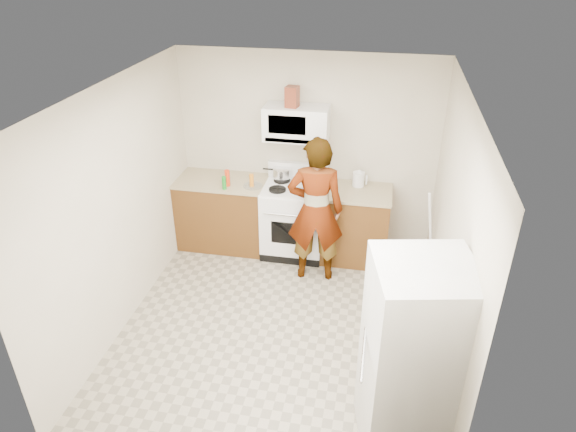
% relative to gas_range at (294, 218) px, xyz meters
% --- Properties ---
extents(floor, '(3.60, 3.60, 0.00)m').
position_rel_gas_range_xyz_m(floor, '(0.10, -1.48, -0.49)').
color(floor, gray).
rests_on(floor, ground).
extents(back_wall, '(3.20, 0.02, 2.50)m').
position_rel_gas_range_xyz_m(back_wall, '(0.10, 0.31, 0.76)').
color(back_wall, beige).
rests_on(back_wall, floor).
extents(right_wall, '(0.02, 3.60, 2.50)m').
position_rel_gas_range_xyz_m(right_wall, '(1.69, -1.48, 0.76)').
color(right_wall, beige).
rests_on(right_wall, floor).
extents(cabinet_left, '(1.12, 0.62, 0.90)m').
position_rel_gas_range_xyz_m(cabinet_left, '(-0.94, 0.01, -0.04)').
color(cabinet_left, brown).
rests_on(cabinet_left, floor).
extents(counter_left, '(1.14, 0.64, 0.03)m').
position_rel_gas_range_xyz_m(counter_left, '(-0.94, 0.01, 0.43)').
color(counter_left, tan).
rests_on(counter_left, cabinet_left).
extents(cabinet_right, '(0.80, 0.62, 0.90)m').
position_rel_gas_range_xyz_m(cabinet_right, '(0.78, 0.01, -0.04)').
color(cabinet_right, brown).
rests_on(cabinet_right, floor).
extents(counter_right, '(0.82, 0.64, 0.03)m').
position_rel_gas_range_xyz_m(counter_right, '(0.78, 0.01, 0.43)').
color(counter_right, tan).
rests_on(counter_right, cabinet_right).
extents(gas_range, '(0.76, 0.65, 1.13)m').
position_rel_gas_range_xyz_m(gas_range, '(0.00, 0.00, 0.00)').
color(gas_range, white).
rests_on(gas_range, floor).
extents(microwave, '(0.76, 0.38, 0.40)m').
position_rel_gas_range_xyz_m(microwave, '(0.00, 0.13, 1.21)').
color(microwave, white).
rests_on(microwave, back_wall).
extents(person, '(0.70, 0.50, 1.77)m').
position_rel_gas_range_xyz_m(person, '(0.34, -0.50, 0.40)').
color(person, tan).
rests_on(person, floor).
extents(fridge, '(0.83, 0.83, 1.70)m').
position_rel_gas_range_xyz_m(fridge, '(1.38, -2.64, 0.36)').
color(fridge, '#B8B9B5').
rests_on(fridge, floor).
extents(kettle, '(0.17, 0.17, 0.18)m').
position_rel_gas_range_xyz_m(kettle, '(0.77, 0.16, 0.54)').
color(kettle, silver).
rests_on(kettle, counter_right).
extents(jug, '(0.16, 0.16, 0.24)m').
position_rel_gas_range_xyz_m(jug, '(-0.05, 0.09, 1.53)').
color(jug, maroon).
rests_on(jug, microwave).
extents(saucepan, '(0.28, 0.28, 0.12)m').
position_rel_gas_range_xyz_m(saucepan, '(-0.19, 0.18, 0.53)').
color(saucepan, silver).
rests_on(saucepan, gas_range).
extents(tray, '(0.28, 0.21, 0.05)m').
position_rel_gas_range_xyz_m(tray, '(0.18, -0.11, 0.47)').
color(tray, white).
rests_on(tray, gas_range).
extents(bottle_spray, '(0.07, 0.07, 0.21)m').
position_rel_gas_range_xyz_m(bottle_spray, '(-0.81, -0.14, 0.55)').
color(bottle_spray, red).
rests_on(bottle_spray, counter_left).
extents(bottle_hot_sauce, '(0.07, 0.07, 0.16)m').
position_rel_gas_range_xyz_m(bottle_hot_sauce, '(-0.51, -0.11, 0.53)').
color(bottle_hot_sauce, orange).
rests_on(bottle_hot_sauce, counter_left).
extents(bottle_green_cap, '(0.06, 0.06, 0.16)m').
position_rel_gas_range_xyz_m(bottle_green_cap, '(-0.82, -0.24, 0.53)').
color(bottle_green_cap, '#167C1F').
rests_on(bottle_green_cap, counter_left).
extents(pot_lid, '(0.29, 0.29, 0.01)m').
position_rel_gas_range_xyz_m(pot_lid, '(-0.50, -0.10, 0.46)').
color(pot_lid, white).
rests_on(pot_lid, counter_left).
extents(broom, '(0.22, 0.19, 1.23)m').
position_rel_gas_range_xyz_m(broom, '(1.65, -0.46, 0.14)').
color(broom, white).
rests_on(broom, floor).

